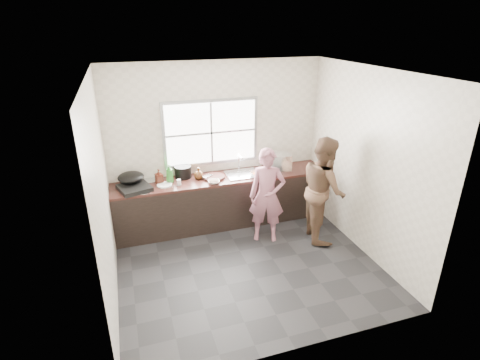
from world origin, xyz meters
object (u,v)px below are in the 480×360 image
object	(u,v)px
bowl_crabs	(257,175)
pot_lid_right	(150,180)
bottle_brown_short	(199,174)
dish_rack	(278,163)
plate_food	(165,185)
wok	(131,177)
black_pot	(183,172)
bowl_held	(265,175)
person_side	(323,189)
burner	(134,188)
pot_lid_left	(144,191)
cutting_board	(214,177)
bowl_mince	(214,182)
glass_jar	(179,182)
bottle_green	(170,173)
woman	(267,199)
bottle_brown_tall	(159,177)

from	to	relation	value
bowl_crabs	pot_lid_right	bearing A→B (deg)	167.73
bottle_brown_short	dish_rack	bearing A→B (deg)	-3.84
plate_food	wok	world-z (taller)	wok
black_pot	bowl_held	bearing A→B (deg)	-16.82
person_side	bottle_brown_short	bearing A→B (deg)	73.77
burner	pot_lid_left	xyz separation A→B (m)	(0.14, -0.10, -0.03)
bowl_crabs	bowl_held	distance (m)	0.13
bowl_crabs	wok	bearing A→B (deg)	172.85
cutting_board	burner	size ratio (longest dim) A/B	0.81
bowl_mince	glass_jar	world-z (taller)	glass_jar
dish_rack	pot_lid_right	world-z (taller)	dish_rack
bottle_green	person_side	bearing A→B (deg)	-22.64
black_pot	glass_jar	xyz separation A→B (m)	(-0.12, -0.30, -0.05)
person_side	pot_lid_right	bearing A→B (deg)	77.73
black_pot	plate_food	distance (m)	0.42
person_side	bottle_green	xyz separation A→B (m)	(-2.24, 0.94, 0.18)
cutting_board	bottle_brown_short	xyz separation A→B (m)	(-0.24, 0.05, 0.07)
woman	bowl_mince	bearing A→B (deg)	167.24
cutting_board	bottle_brown_tall	world-z (taller)	bottle_brown_tall
bottle_brown_short	pot_lid_left	bearing A→B (deg)	-165.24
woman	bottle_brown_tall	bearing A→B (deg)	175.50
person_side	pot_lid_right	xyz separation A→B (m)	(-2.54, 1.13, 0.03)
woman	wok	bearing A→B (deg)	179.42
woman	bottle_brown_short	size ratio (longest dim) A/B	7.76
dish_rack	woman	bearing A→B (deg)	-116.23
black_pot	bottle_green	size ratio (longest dim) A/B	0.89
black_pot	plate_food	world-z (taller)	black_pot
black_pot	bowl_mince	bearing A→B (deg)	-42.57
black_pot	bottle_brown_tall	distance (m)	0.42
bowl_mince	bottle_green	bearing A→B (deg)	159.29
person_side	black_pot	world-z (taller)	person_side
glass_jar	pot_lid_left	world-z (taller)	glass_jar
bottle_green	bottle_brown_tall	distance (m)	0.17
person_side	dish_rack	distance (m)	0.96
pot_lid_left	burner	bearing A→B (deg)	143.24
glass_jar	bowl_held	bearing A→B (deg)	-3.88
person_side	bottle_green	world-z (taller)	person_side
bowl_crabs	burner	world-z (taller)	burner
bottle_green	wok	bearing A→B (deg)	173.32
bowl_held	bowl_crabs	bearing A→B (deg)	149.10
plate_food	wok	size ratio (longest dim) A/B	0.59
plate_food	pot_lid_left	distance (m)	0.35
cutting_board	pot_lid_left	size ratio (longest dim) A/B	1.47
bowl_held	dish_rack	distance (m)	0.36
bowl_crabs	black_pot	bearing A→B (deg)	164.68
person_side	cutting_board	bearing A→B (deg)	71.48
black_pot	pot_lid_left	xyz separation A→B (m)	(-0.66, -0.37, -0.09)
dish_rack	pot_lid_left	bearing A→B (deg)	-168.04
cutting_board	bowl_mince	xyz separation A→B (m)	(-0.05, -0.21, 0.01)
wok	burner	bearing A→B (deg)	-80.97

